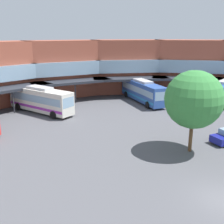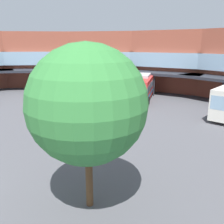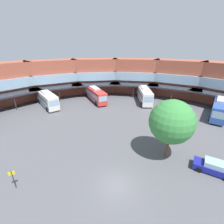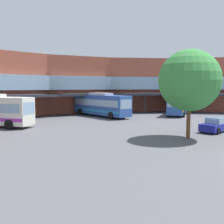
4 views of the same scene
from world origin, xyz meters
name	(u,v)px [view 3 (image 3 of 4)]	position (x,y,z in m)	size (l,w,h in m)	color
ground_plane	(117,186)	(0.00, 0.00, 0.00)	(126.37, 126.37, 0.00)	#515156
station_building	(133,85)	(0.00, 25.67, 5.11)	(83.19, 40.02, 10.18)	#9E4C38
bus_1	(95,94)	(-10.11, 27.36, 1.84)	(8.80, 11.00, 3.64)	red
bus_2	(220,107)	(18.80, 22.30, 1.92)	(7.26, 12.11, 3.79)	#2D519E
bus_3	(144,94)	(3.02, 29.01, 1.98)	(4.25, 11.58, 3.92)	silver
bus_5	(47,99)	(-20.33, 20.92, 1.91)	(9.08, 8.72, 3.78)	silver
parked_car	(214,167)	(11.14, 4.07, 0.74)	(4.75, 3.23, 1.53)	navy
plaza_tree	(172,122)	(5.92, 6.09, 5.33)	(5.63, 5.63, 8.16)	brown
stop_sign_post	(13,178)	(-10.66, -2.10, 1.44)	(0.51, 0.39, 2.34)	#2D2D33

